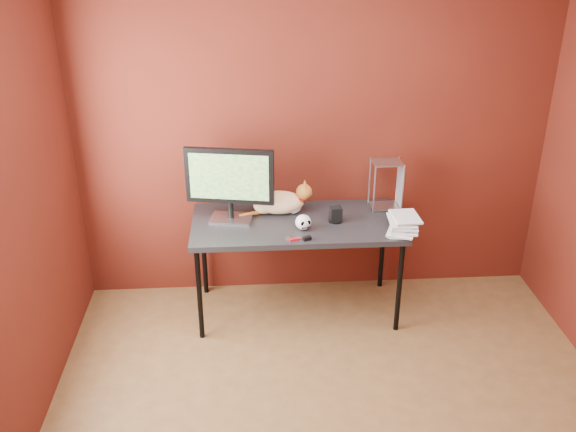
{
  "coord_description": "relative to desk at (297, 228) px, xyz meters",
  "views": [
    {
      "loc": [
        -0.49,
        -2.72,
        2.76
      ],
      "look_at": [
        -0.23,
        1.15,
        0.9
      ],
      "focal_mm": 40.0,
      "sensor_mm": 36.0,
      "label": 1
    }
  ],
  "objects": [
    {
      "name": "speaker",
      "position": [
        0.27,
        -0.02,
        0.1
      ],
      "size": [
        0.1,
        0.1,
        0.11
      ],
      "rotation": [
        0.0,
        0.0,
        0.12
      ],
      "color": "black",
      "rests_on": "desk"
    },
    {
      "name": "monitor",
      "position": [
        -0.47,
        0.05,
        0.35
      ],
      "size": [
        0.62,
        0.25,
        0.54
      ],
      "rotation": [
        0.0,
        0.0,
        -0.18
      ],
      "color": "#A6A6AB",
      "rests_on": "desk"
    },
    {
      "name": "pocket_knife",
      "position": [
        -0.04,
        -0.29,
        0.06
      ],
      "size": [
        0.08,
        0.04,
        0.02
      ],
      "primitive_type": "cube",
      "rotation": [
        0.0,
        0.0,
        0.3
      ],
      "color": "#AE0D18",
      "rests_on": "desk"
    },
    {
      "name": "wire_rack",
      "position": [
        0.67,
        0.2,
        0.23
      ],
      "size": [
        0.22,
        0.18,
        0.37
      ],
      "rotation": [
        0.0,
        0.0,
        0.02
      ],
      "color": "#A6A6AB",
      "rests_on": "desk"
    },
    {
      "name": "cat",
      "position": [
        -0.12,
        0.15,
        0.14
      ],
      "size": [
        0.54,
        0.22,
        0.25
      ],
      "rotation": [
        0.0,
        0.0,
        -0.08
      ],
      "color": "orange",
      "rests_on": "desk"
    },
    {
      "name": "book_stack",
      "position": [
        0.63,
        -0.18,
        0.66
      ],
      "size": [
        0.26,
        0.29,
        1.22
      ],
      "rotation": [
        0.0,
        0.0,
        -0.16
      ],
      "color": "beige",
      "rests_on": "desk"
    },
    {
      "name": "desk",
      "position": [
        0.0,
        0.0,
        0.0
      ],
      "size": [
        1.5,
        0.7,
        0.75
      ],
      "color": "black",
      "rests_on": "ground"
    },
    {
      "name": "black_gadget",
      "position": [
        0.04,
        -0.29,
        0.06
      ],
      "size": [
        0.06,
        0.05,
        0.03
      ],
      "primitive_type": "cube",
      "rotation": [
        0.0,
        0.0,
        0.32
      ],
      "color": "black",
      "rests_on": "desk"
    },
    {
      "name": "skull_mug",
      "position": [
        0.03,
        -0.13,
        0.11
      ],
      "size": [
        0.11,
        0.12,
        0.11
      ],
      "rotation": [
        0.0,
        0.0,
        0.28
      ],
      "color": "white",
      "rests_on": "desk"
    },
    {
      "name": "room",
      "position": [
        0.15,
        -1.37,
        0.75
      ],
      "size": [
        3.52,
        3.52,
        2.61
      ],
      "color": "brown",
      "rests_on": "ground"
    },
    {
      "name": "washer",
      "position": [
        -0.08,
        -0.26,
        0.05
      ],
      "size": [
        0.04,
        0.04,
        0.0
      ],
      "primitive_type": "cylinder",
      "color": "#A6A6AB",
      "rests_on": "desk"
    }
  ]
}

